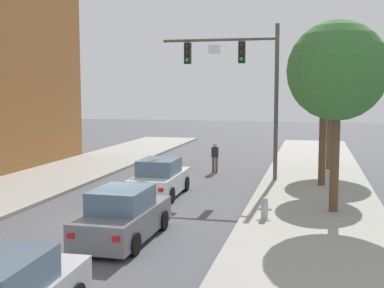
# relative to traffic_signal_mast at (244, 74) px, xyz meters

# --- Properties ---
(ground_plane) EXTENTS (120.00, 120.00, 0.00)m
(ground_plane) POSITION_rel_traffic_signal_mast_xyz_m (-3.01, -9.51, -5.30)
(ground_plane) COLOR #4C4C51
(sidewalk_right) EXTENTS (5.00, 60.00, 0.15)m
(sidewalk_right) POSITION_rel_traffic_signal_mast_xyz_m (3.49, -9.51, -5.23)
(sidewalk_right) COLOR #99968E
(sidewalk_right) RESTS_ON ground
(traffic_signal_mast) EXTENTS (5.75, 0.38, 7.50)m
(traffic_signal_mast) POSITION_rel_traffic_signal_mast_xyz_m (0.00, 0.00, 0.00)
(traffic_signal_mast) COLOR #514C47
(traffic_signal_mast) RESTS_ON sidewalk_right
(car_lead_white) EXTENTS (1.89, 4.27, 1.60)m
(car_lead_white) POSITION_rel_traffic_signal_mast_xyz_m (-2.94, -4.41, -4.58)
(car_lead_white) COLOR silver
(car_lead_white) RESTS_ON ground
(car_following_grey) EXTENTS (1.87, 4.26, 1.60)m
(car_following_grey) POSITION_rel_traffic_signal_mast_xyz_m (-2.11, -10.83, -4.58)
(car_following_grey) COLOR slate
(car_following_grey) RESTS_ON ground
(pedestrian_crossing_road) EXTENTS (0.36, 0.22, 1.64)m
(pedestrian_crossing_road) POSITION_rel_traffic_signal_mast_xyz_m (-1.84, 2.24, -4.39)
(pedestrian_crossing_road) COLOR brown
(pedestrian_crossing_road) RESTS_ON ground
(fire_hydrant) EXTENTS (0.48, 0.24, 0.72)m
(fire_hydrant) POSITION_rel_traffic_signal_mast_xyz_m (1.81, -7.76, -4.79)
(fire_hydrant) COLOR #B2B2B7
(fire_hydrant) RESTS_ON sidewalk_right
(street_tree_nearest) EXTENTS (3.51, 3.51, 6.77)m
(street_tree_nearest) POSITION_rel_traffic_signal_mast_xyz_m (4.12, -6.21, -0.16)
(street_tree_nearest) COLOR brown
(street_tree_nearest) RESTS_ON sidewalk_right
(street_tree_second) EXTENTS (3.04, 3.04, 6.27)m
(street_tree_second) POSITION_rel_traffic_signal_mast_xyz_m (3.78, -1.05, -0.45)
(street_tree_second) COLOR brown
(street_tree_second) RESTS_ON sidewalk_right
(street_tree_third) EXTENTS (3.69, 3.69, 7.42)m
(street_tree_third) POSITION_rel_traffic_signal_mast_xyz_m (4.24, 4.19, 0.40)
(street_tree_third) COLOR brown
(street_tree_third) RESTS_ON sidewalk_right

